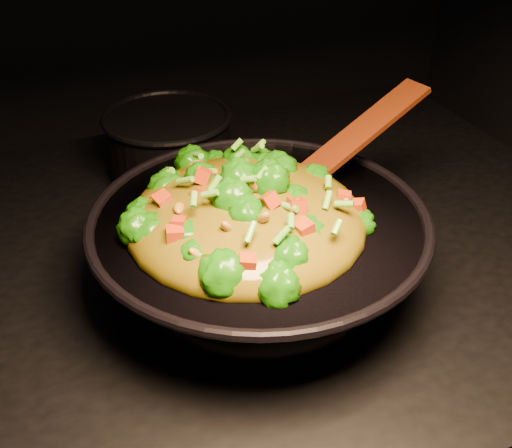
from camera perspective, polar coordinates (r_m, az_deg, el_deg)
name	(u,v)px	position (r m, az deg, el deg)	size (l,w,h in m)	color
stovetop	(240,435)	(1.29, -1.44, -18.21)	(1.20, 0.90, 0.90)	black
wok	(259,256)	(0.85, 0.26, -2.84)	(0.42, 0.42, 0.12)	black
stir_fry	(246,189)	(0.77, -0.91, 3.10)	(0.30, 0.30, 0.10)	#1B6607
spatula	(344,146)	(0.89, 7.85, 6.90)	(0.29, 0.04, 0.01)	#3E1304
back_pot	(169,146)	(1.13, -7.72, 6.91)	(0.21, 0.21, 0.12)	black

